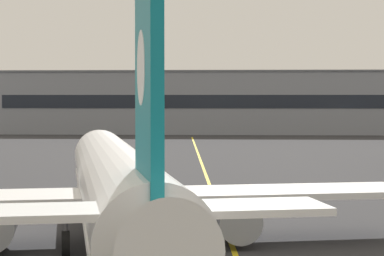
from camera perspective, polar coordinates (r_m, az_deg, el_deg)
The scene contains 4 objects.
taxiway_centreline at distance 61.66m, azimuth 1.60°, elevation -5.01°, with size 0.30×180.00×0.01m, color yellow.
airliner_foreground at distance 39.90m, azimuth -5.68°, elevation -4.14°, with size 32.28×41.11×11.65m.
safety_cone_by_nose_gear at distance 56.51m, azimuth -3.20°, elevation -5.42°, with size 0.44×0.44×0.55m.
terminal_building at distance 165.59m, azimuth 4.49°, elevation 1.92°, with size 110.82×12.40×13.61m.
Camera 1 is at (1.65, -31.14, 7.82)m, focal length 71.51 mm.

